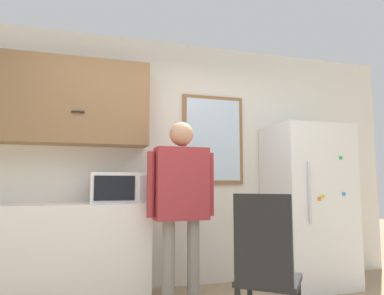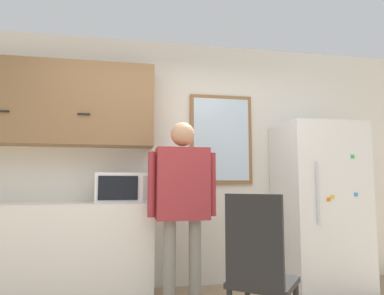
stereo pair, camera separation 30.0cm
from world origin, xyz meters
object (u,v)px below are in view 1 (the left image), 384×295
(microwave, at_px, (118,188))
(refrigerator, at_px, (308,204))
(person, at_px, (181,193))
(chair, at_px, (266,265))

(microwave, xyz_separation_m, refrigerator, (2.06, -0.04, -0.19))
(microwave, xyz_separation_m, person, (0.53, -0.38, -0.04))
(microwave, bearing_deg, refrigerator, -1.22)
(chair, bearing_deg, microwave, -12.95)
(microwave, bearing_deg, chair, -51.74)
(microwave, height_order, refrigerator, refrigerator)
(refrigerator, xyz_separation_m, chair, (-1.13, -1.13, -0.33))
(person, xyz_separation_m, chair, (0.40, -0.80, -0.47))
(microwave, bearing_deg, person, -35.69)
(person, height_order, chair, person)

